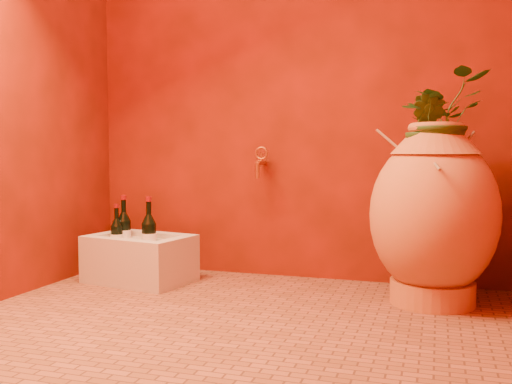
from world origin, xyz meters
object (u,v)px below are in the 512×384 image
(wine_bottle_a, at_px, (124,233))
(wine_bottle_b, at_px, (149,236))
(stone_basin, at_px, (140,260))
(wine_bottle_c, at_px, (117,236))
(amphora, at_px, (434,215))
(wall_tap, at_px, (261,161))

(wine_bottle_a, xyz_separation_m, wine_bottle_b, (0.21, -0.09, 0.00))
(stone_basin, distance_m, wine_bottle_b, 0.16)
(stone_basin, height_order, wine_bottle_b, wine_bottle_b)
(stone_basin, xyz_separation_m, wine_bottle_c, (-0.16, 0.02, 0.12))
(stone_basin, relative_size, wine_bottle_c, 2.12)
(wine_bottle_a, xyz_separation_m, wine_bottle_c, (-0.02, -0.05, -0.02))
(amphora, height_order, stone_basin, amphora)
(wine_bottle_a, bearing_deg, stone_basin, -27.10)
(wine_bottle_a, height_order, wall_tap, wall_tap)
(wine_bottle_b, xyz_separation_m, wall_tap, (0.56, 0.33, 0.42))
(wine_bottle_a, relative_size, wine_bottle_b, 0.99)
(amphora, xyz_separation_m, wine_bottle_a, (-1.75, 0.06, -0.17))
(amphora, xyz_separation_m, wall_tap, (-0.97, 0.30, 0.25))
(stone_basin, height_order, wine_bottle_a, wine_bottle_a)
(wine_bottle_b, height_order, wall_tap, wall_tap)
(stone_basin, relative_size, wall_tap, 3.40)
(stone_basin, relative_size, wine_bottle_a, 1.83)
(amphora, relative_size, stone_basin, 1.41)
(amphora, xyz_separation_m, stone_basin, (-1.60, -0.02, -0.31))
(wine_bottle_a, distance_m, wall_tap, 0.91)
(stone_basin, distance_m, wall_tap, 0.90)
(wall_tap, bearing_deg, wine_bottle_c, -159.90)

